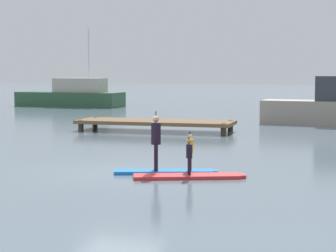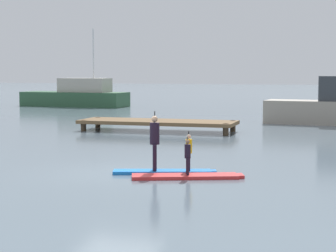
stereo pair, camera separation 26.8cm
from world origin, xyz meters
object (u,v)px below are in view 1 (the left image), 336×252
paddleboard_far (166,172)px  fishing_boat_white_large (72,96)px  fishing_boat_green_midground (334,108)px  paddleboard_near (189,176)px  paddler_adult (156,139)px  paddler_child_front (190,150)px  paddler_child_solo (189,155)px

paddleboard_far → fishing_boat_white_large: 35.59m
paddleboard_far → fishing_boat_green_midground: 19.48m
paddleboard_near → paddler_adult: paddler_adult is taller
paddler_adult → fishing_boat_green_midground: 19.61m
paddler_child_front → fishing_boat_green_midground: fishing_boat_green_midground is taller
paddler_adult → fishing_boat_white_large: size_ratio=0.19×
paddleboard_near → fishing_boat_green_midground: fishing_boat_green_midground is taller
paddleboard_far → fishing_boat_white_large: size_ratio=0.33×
fishing_boat_white_large → paddleboard_near: bearing=-59.9°
paddleboard_near → fishing_boat_white_large: fishing_boat_white_large is taller
paddler_child_solo → fishing_boat_green_midground: 19.80m
paddleboard_far → paddler_child_front: paddler_child_front is taller
paddler_child_solo → fishing_boat_white_large: 36.49m
paddleboard_far → fishing_boat_white_large: fishing_boat_white_large is taller
fishing_boat_white_large → paddler_child_solo: bearing=-59.9°
paddleboard_far → paddleboard_near: bearing=-32.7°
paddleboard_near → paddler_adult: (-1.16, 0.48, 1.01)m
paddleboard_far → paddler_child_solo: bearing=-32.1°
paddleboard_near → fishing_boat_white_large: 36.51m
fishing_boat_white_large → fishing_boat_green_midground: bearing=-28.7°
paddler_adult → paddler_child_front: bearing=17.4°
paddleboard_near → paddler_child_front: (-0.17, 0.79, 0.66)m
paddleboard_near → paddleboard_far: (-0.87, 0.56, 0.00)m
paddler_child_solo → fishing_boat_green_midground: size_ratio=0.13×
paddler_child_solo → fishing_boat_green_midground: (3.86, 19.42, 0.31)m
paddler_child_solo → fishing_boat_white_large: (-18.31, 31.56, 0.26)m
paddleboard_far → paddler_child_front: 1.00m
paddleboard_near → fishing_boat_white_large: (-18.32, 31.57, 0.88)m
paddler_child_front → fishing_boat_white_large: fishing_boat_white_large is taller
paddler_adult → fishing_boat_green_midground: size_ratio=0.21×
paddleboard_near → paddler_child_front: 1.05m
paddler_child_solo → paddler_adult: (-1.16, 0.46, 0.39)m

